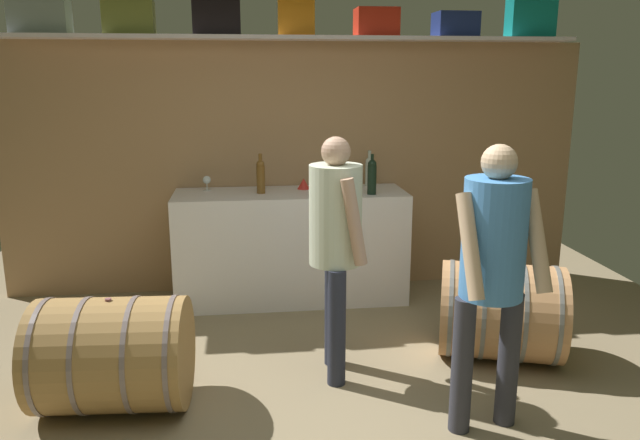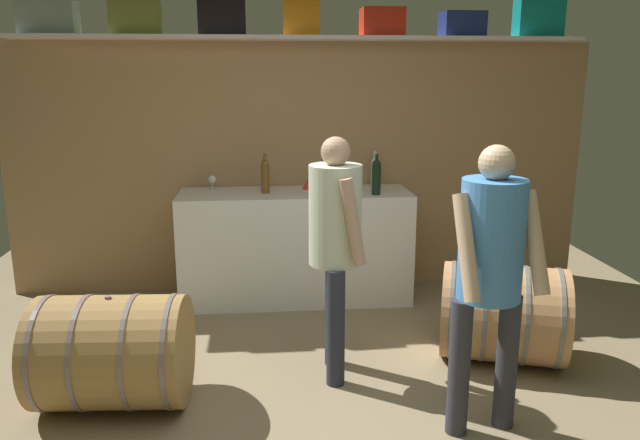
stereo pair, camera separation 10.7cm
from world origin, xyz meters
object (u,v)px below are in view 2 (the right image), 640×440
at_px(toolcase_navy, 462,24).
at_px(wine_bottle_amber, 265,175).
at_px(toolcase_teal, 539,16).
at_px(visitor_tasting, 491,262).
at_px(toolcase_olive, 136,18).
at_px(wine_barrel_far, 503,313).
at_px(winemaker_pouring, 336,233).
at_px(work_cabinet, 295,246).
at_px(toolcase_grey, 48,17).
at_px(toolcase_red, 382,22).
at_px(wine_glass, 212,180).
at_px(red_funnel, 309,184).
at_px(wine_barrel_near, 112,352).
at_px(toolcase_orange, 302,16).
at_px(wine_bottle_clear, 375,171).
at_px(wine_bottle_dark, 376,176).
at_px(toolcase_black, 221,16).

distance_m(toolcase_navy, wine_bottle_amber, 2.10).
relative_size(toolcase_teal, visitor_tasting, 0.25).
height_order(toolcase_olive, wine_barrel_far, toolcase_olive).
bearing_deg(winemaker_pouring, work_cabinet, -168.90).
height_order(toolcase_grey, toolcase_red, toolcase_grey).
relative_size(toolcase_olive, wine_bottle_amber, 1.18).
distance_m(wine_barrel_far, winemaker_pouring, 1.31).
relative_size(work_cabinet, wine_bottle_amber, 5.88).
bearing_deg(toolcase_red, wine_glass, -177.08).
distance_m(toolcase_grey, red_funnel, 2.47).
relative_size(wine_barrel_near, winemaker_pouring, 0.58).
bearing_deg(wine_barrel_far, wine_glass, 162.88).
relative_size(toolcase_teal, work_cabinet, 0.20).
relative_size(toolcase_grey, work_cabinet, 0.23).
bearing_deg(visitor_tasting, wine_glass, -63.56).
bearing_deg(wine_barrel_near, toolcase_orange, 60.30).
bearing_deg(wine_bottle_clear, toolcase_teal, -0.09).
distance_m(wine_bottle_amber, visitor_tasting, 2.40).
height_order(toolcase_orange, wine_glass, toolcase_orange).
relative_size(toolcase_teal, wine_bottle_amber, 1.18).
distance_m(toolcase_grey, toolcase_teal, 4.04).
bearing_deg(work_cabinet, toolcase_olive, 169.98).
distance_m(toolcase_red, wine_bottle_dark, 1.30).
xyz_separation_m(toolcase_black, red_funnel, (0.70, -0.09, -1.37)).
height_order(toolcase_grey, wine_barrel_near, toolcase_grey).
height_order(toolcase_orange, wine_barrel_near, toolcase_orange).
relative_size(toolcase_grey, wine_barrel_far, 0.45).
bearing_deg(toolcase_navy, toolcase_red, 179.56).
xyz_separation_m(wine_barrel_far, winemaker_pouring, (-1.15, -0.10, 0.62)).
height_order(toolcase_olive, winemaker_pouring, toolcase_olive).
bearing_deg(wine_glass, wine_bottle_amber, -21.82).
distance_m(toolcase_grey, wine_barrel_far, 4.13).
relative_size(toolcase_black, wine_glass, 3.00).
distance_m(toolcase_black, toolcase_navy, 2.01).
relative_size(toolcase_red, wine_bottle_dark, 1.04).
xyz_separation_m(work_cabinet, wine_bottle_clear, (0.72, 0.22, 0.61)).
relative_size(work_cabinet, visitor_tasting, 1.24).
xyz_separation_m(toolcase_grey, wine_glass, (1.24, -0.06, -1.32)).
xyz_separation_m(toolcase_grey, wine_barrel_far, (3.26, -1.53, -2.01)).
bearing_deg(wine_barrel_far, toolcase_navy, 104.87).
relative_size(wine_glass, red_funnel, 1.15).
bearing_deg(wine_bottle_dark, wine_bottle_amber, 170.17).
xyz_separation_m(winemaker_pouring, visitor_tasting, (0.72, -0.72, 0.02)).
height_order(toolcase_orange, toolcase_navy, toolcase_orange).
bearing_deg(red_funnel, toolcase_black, 172.85).
bearing_deg(wine_barrel_near, toolcase_olive, 96.49).
height_order(toolcase_teal, wine_glass, toolcase_teal).
relative_size(wine_barrel_near, visitor_tasting, 0.57).
height_order(work_cabinet, wine_bottle_amber, wine_bottle_amber).
relative_size(toolcase_black, work_cabinet, 0.19).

